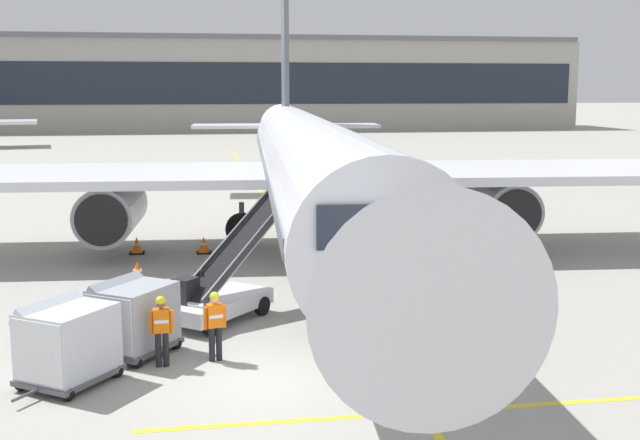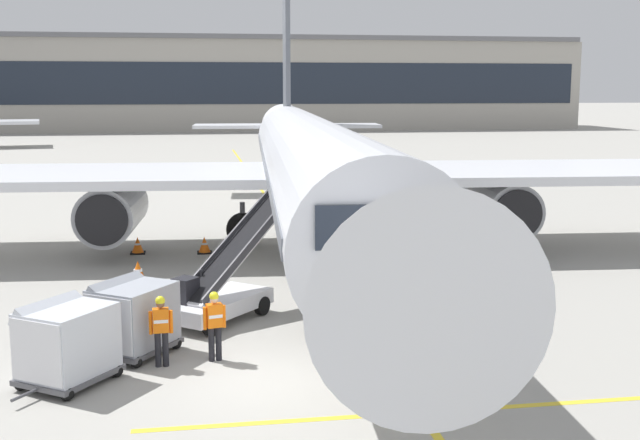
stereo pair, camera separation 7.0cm
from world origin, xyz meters
The scene contains 13 objects.
ground_plane centered at (0.00, 0.00, 0.00)m, with size 600.00×600.00×0.00m, color #9E9B93.
parked_airplane centered at (3.12, 14.94, 3.59)m, with size 36.25×45.73×15.25m.
belt_loader centered at (-0.86, 5.16, 0.92)m, with size 4.26×4.69×3.44m.
baggage_cart_lead centered at (-3.20, 2.38, 1.00)m, with size 2.46×2.69×1.91m.
baggage_cart_second centered at (-4.52, 0.52, 1.00)m, with size 2.46×2.69×1.91m.
ground_crew_by_loader centered at (-2.44, 1.32, 1.00)m, with size 0.57×0.27×1.74m.
ground_crew_by_carts centered at (-1.17, 1.54, 1.00)m, with size 0.56×0.33×1.74m.
safety_cone_engine_keepout centered at (-1.17, 14.73, 0.33)m, with size 0.59×0.59×0.67m.
safety_cone_wingtip centered at (-3.83, 15.09, 0.33)m, with size 0.59×0.59×0.67m.
safety_cone_nose_mark centered at (-3.52, 9.98, 0.38)m, with size 0.69×0.69×0.78m.
apron_guidance_line_lead_in centered at (2.91, 14.07, 0.00)m, with size 0.20×110.00×0.01m.
apron_guidance_line_stop_bar centered at (3.06, -2.38, 0.00)m, with size 12.00×0.20×0.01m.
terminal_building centered at (7.65, 112.05, 7.11)m, with size 104.58×16.02×14.33m.
Camera 2 is at (-1.66, -17.69, 6.66)m, focal length 45.40 mm.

